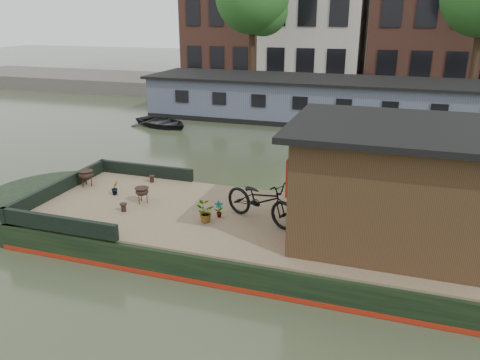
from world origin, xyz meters
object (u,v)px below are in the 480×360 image
(brazier_front, at_px, (142,195))
(brazier_rear, at_px, (86,178))
(potted_plant_a, at_px, (219,209))
(dinghy, at_px, (162,120))
(cabin, at_px, (387,182))
(bicycle, at_px, (261,200))

(brazier_front, height_order, brazier_rear, brazier_rear)
(potted_plant_a, distance_m, dinghy, 12.57)
(potted_plant_a, xyz_separation_m, brazier_rear, (-4.17, 0.82, 0.02))
(dinghy, bearing_deg, brazier_rear, -141.59)
(cabin, height_order, potted_plant_a, cabin)
(bicycle, bearing_deg, brazier_front, 110.33)
(dinghy, bearing_deg, cabin, -111.92)
(brazier_rear, bearing_deg, bicycle, -7.94)
(bicycle, height_order, potted_plant_a, bicycle)
(bicycle, xyz_separation_m, dinghy, (-7.88, 10.39, -0.84))
(cabin, relative_size, brazier_front, 10.03)
(bicycle, relative_size, brazier_rear, 4.39)
(brazier_front, relative_size, dinghy, 0.13)
(dinghy, bearing_deg, bicycle, -120.21)
(bicycle, relative_size, brazier_front, 4.86)
(potted_plant_a, relative_size, brazier_front, 0.99)
(potted_plant_a, height_order, brazier_front, brazier_front)
(potted_plant_a, relative_size, brazier_rear, 0.90)
(brazier_rear, bearing_deg, brazier_front, -16.16)
(cabin, distance_m, bicycle, 2.74)
(brazier_front, distance_m, dinghy, 11.34)
(brazier_front, bearing_deg, dinghy, 114.99)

